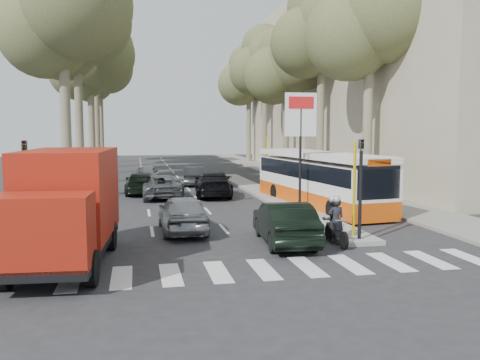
# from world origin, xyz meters

# --- Properties ---
(ground) EXTENTS (120.00, 120.00, 0.00)m
(ground) POSITION_xyz_m (0.00, 0.00, 0.00)
(ground) COLOR #28282B
(ground) RESTS_ON ground
(sidewalk_right) EXTENTS (3.20, 70.00, 0.12)m
(sidewalk_right) POSITION_xyz_m (8.60, 25.00, 0.06)
(sidewalk_right) COLOR gray
(sidewalk_right) RESTS_ON ground
(median_left) EXTENTS (2.40, 64.00, 0.12)m
(median_left) POSITION_xyz_m (-8.00, 28.00, 0.06)
(median_left) COLOR gray
(median_left) RESTS_ON ground
(traffic_island) EXTENTS (1.50, 26.00, 0.16)m
(traffic_island) POSITION_xyz_m (3.25, 11.00, 0.08)
(traffic_island) COLOR gray
(traffic_island) RESTS_ON ground
(building_near) EXTENTS (11.00, 18.00, 18.00)m
(building_near) POSITION_xyz_m (15.50, 12.00, 9.00)
(building_near) COLOR #B2A58E
(building_near) RESTS_ON ground
(building_far) EXTENTS (11.00, 20.00, 16.00)m
(building_far) POSITION_xyz_m (15.50, 34.00, 8.00)
(building_far) COLOR #B7A88E
(building_far) RESTS_ON ground
(billboard) EXTENTS (1.50, 12.10, 5.60)m
(billboard) POSITION_xyz_m (3.25, 5.00, 3.70)
(billboard) COLOR yellow
(billboard) RESTS_ON ground
(traffic_light_island) EXTENTS (0.16, 0.41, 3.60)m
(traffic_light_island) POSITION_xyz_m (3.25, -1.50, 2.49)
(traffic_light_island) COLOR black
(traffic_light_island) RESTS_ON ground
(traffic_light_left) EXTENTS (0.16, 0.41, 3.60)m
(traffic_light_left) POSITION_xyz_m (-7.60, -1.00, 2.49)
(traffic_light_left) COLOR black
(traffic_light_left) RESTS_ON ground
(tree_l_a) EXTENTS (7.40, 7.20, 14.10)m
(tree_l_a) POSITION_xyz_m (-7.87, 12.11, 10.38)
(tree_l_a) COLOR #6B604C
(tree_l_a) RESTS_ON ground
(tree_l_b) EXTENTS (7.40, 7.20, 14.88)m
(tree_l_b) POSITION_xyz_m (-7.97, 20.11, 11.07)
(tree_l_b) COLOR #6B604C
(tree_l_b) RESTS_ON ground
(tree_l_c) EXTENTS (7.40, 7.20, 13.71)m
(tree_l_c) POSITION_xyz_m (-7.77, 28.11, 10.04)
(tree_l_c) COLOR #6B604C
(tree_l_c) RESTS_ON ground
(tree_l_d) EXTENTS (7.40, 7.20, 15.66)m
(tree_l_d) POSITION_xyz_m (-7.87, 36.11, 11.76)
(tree_l_d) COLOR #6B604C
(tree_l_d) RESTS_ON ground
(tree_l_e) EXTENTS (7.40, 7.20, 14.49)m
(tree_l_e) POSITION_xyz_m (-7.97, 44.11, 10.73)
(tree_l_e) COLOR #6B604C
(tree_l_e) RESTS_ON ground
(tree_r_a) EXTENTS (7.40, 7.20, 14.10)m
(tree_r_a) POSITION_xyz_m (9.13, 10.11, 10.38)
(tree_r_a) COLOR #6B604C
(tree_r_a) RESTS_ON ground
(tree_r_b) EXTENTS (7.40, 7.20, 15.27)m
(tree_r_b) POSITION_xyz_m (9.23, 18.11, 11.42)
(tree_r_b) COLOR #6B604C
(tree_r_b) RESTS_ON ground
(tree_r_c) EXTENTS (7.40, 7.20, 13.32)m
(tree_r_c) POSITION_xyz_m (9.03, 26.11, 9.69)
(tree_r_c) COLOR #6B604C
(tree_r_c) RESTS_ON ground
(tree_r_d) EXTENTS (7.40, 7.20, 14.88)m
(tree_r_d) POSITION_xyz_m (9.13, 34.11, 11.07)
(tree_r_d) COLOR #6B604C
(tree_r_d) RESTS_ON ground
(tree_r_e) EXTENTS (7.40, 7.20, 14.10)m
(tree_r_e) POSITION_xyz_m (9.23, 42.11, 10.38)
(tree_r_e) COLOR #6B604C
(tree_r_e) RESTS_ON ground
(silver_hatchback) EXTENTS (1.77, 4.27, 1.45)m
(silver_hatchback) POSITION_xyz_m (-2.54, 1.71, 0.72)
(silver_hatchback) COLOR #909397
(silver_hatchback) RESTS_ON ground
(dark_hatchback) EXTENTS (1.85, 4.51, 1.45)m
(dark_hatchback) POSITION_xyz_m (0.71, -1.00, 0.73)
(dark_hatchback) COLOR black
(dark_hatchback) RESTS_ON ground
(queue_car_a) EXTENTS (2.35, 4.84, 1.33)m
(queue_car_a) POSITION_xyz_m (-2.87, 11.70, 0.66)
(queue_car_a) COLOR #55585D
(queue_car_a) RESTS_ON ground
(queue_car_b) EXTENTS (2.59, 5.30, 1.48)m
(queue_car_b) POSITION_xyz_m (0.16, 11.73, 0.74)
(queue_car_b) COLOR black
(queue_car_b) RESTS_ON ground
(queue_car_c) EXTENTS (1.99, 4.08, 1.34)m
(queue_car_c) POSITION_xyz_m (-3.50, 19.78, 0.67)
(queue_car_c) COLOR #9B9DA3
(queue_car_c) RESTS_ON ground
(queue_car_d) EXTENTS (1.88, 4.08, 1.30)m
(queue_car_d) POSITION_xyz_m (-0.22, 17.92, 0.65)
(queue_car_d) COLOR #494C51
(queue_car_d) RESTS_ON ground
(queue_car_e) EXTENTS (1.96, 4.48, 1.28)m
(queue_car_e) POSITION_xyz_m (-4.00, 13.80, 0.64)
(queue_car_e) COLOR black
(queue_car_e) RESTS_ON ground
(red_truck) EXTENTS (2.81, 6.39, 3.32)m
(red_truck) POSITION_xyz_m (-6.28, -2.29, 1.76)
(red_truck) COLOR black
(red_truck) RESTS_ON ground
(city_bus) EXTENTS (3.57, 10.82, 2.80)m
(city_bus) POSITION_xyz_m (4.80, 6.70, 1.47)
(city_bus) COLOR #D84D0C
(city_bus) RESTS_ON ground
(motorcycle) EXTENTS (0.72, 1.99, 1.69)m
(motorcycle) POSITION_xyz_m (2.40, -1.29, 0.77)
(motorcycle) COLOR black
(motorcycle) RESTS_ON ground
(pedestrian_near) EXTENTS (1.01, 1.08, 1.70)m
(pedestrian_near) POSITION_xyz_m (8.76, 8.59, 0.97)
(pedestrian_near) COLOR #433855
(pedestrian_near) RESTS_ON sidewalk_right
(pedestrian_far) EXTENTS (1.39, 1.11, 1.98)m
(pedestrian_far) POSITION_xyz_m (9.21, 13.71, 1.11)
(pedestrian_far) COLOR brown
(pedestrian_far) RESTS_ON sidewalk_right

